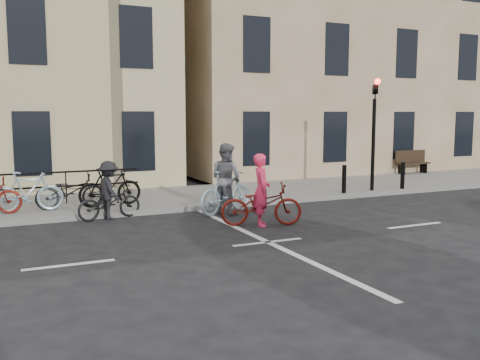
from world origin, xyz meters
name	(u,v)px	position (x,y,z in m)	size (l,w,h in m)	color
ground	(268,242)	(0.00, 0.00, 0.00)	(120.00, 120.00, 0.00)	black
sidewalk	(40,207)	(-4.00, 6.00, 0.07)	(46.00, 4.00, 0.15)	slate
building_east	(307,41)	(9.00, 13.00, 6.15)	(14.00, 10.00, 12.00)	#9D845F
traffic_light	(374,120)	(6.20, 4.34, 2.45)	(0.18, 0.30, 3.90)	black
bollard_east	(344,179)	(5.00, 4.25, 0.60)	(0.14, 0.14, 0.90)	black
bollard_west	(403,175)	(7.40, 4.25, 0.60)	(0.14, 0.14, 0.90)	black
bench	(412,161)	(11.00, 7.73, 0.67)	(1.60, 0.41, 0.97)	black
parked_bikes	(4,194)	(-4.92, 5.04, 0.65)	(7.25, 1.23, 1.05)	black
cyclist_pink	(261,201)	(0.65, 1.57, 0.60)	(2.07, 1.30, 1.74)	maroon
cyclist_grey	(226,185)	(0.50, 3.34, 0.77)	(2.02, 1.33, 1.90)	#97B5C5
cyclist_dark	(109,196)	(-2.50, 3.90, 0.59)	(1.76, 1.06, 1.49)	black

